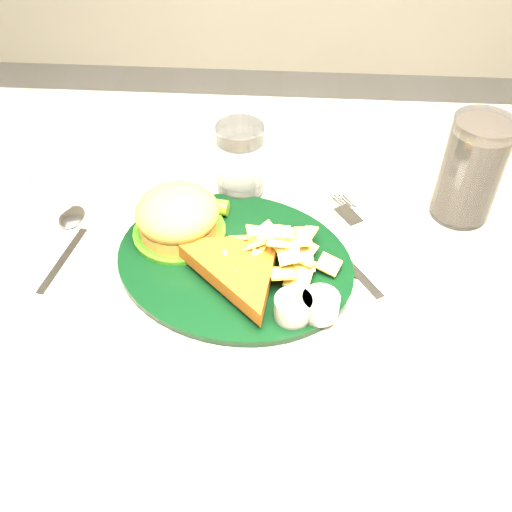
{
  "coord_description": "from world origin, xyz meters",
  "views": [
    {
      "loc": [
        0.04,
        -0.51,
        1.25
      ],
      "look_at": [
        0.01,
        -0.05,
        0.8
      ],
      "focal_mm": 40.0,
      "sensor_mm": 36.0,
      "label": 1
    }
  ],
  "objects_px": {
    "cola_glass": "(471,170)",
    "fork_napkin": "(346,257)",
    "table": "(251,411)",
    "water_glass": "(240,160)",
    "dinner_plate": "(234,244)"
  },
  "relations": [
    {
      "from": "dinner_plate",
      "to": "fork_napkin",
      "type": "relative_size",
      "value": 1.68
    },
    {
      "from": "water_glass",
      "to": "fork_napkin",
      "type": "distance_m",
      "value": 0.2
    },
    {
      "from": "water_glass",
      "to": "cola_glass",
      "type": "relative_size",
      "value": 0.73
    },
    {
      "from": "table",
      "to": "dinner_plate",
      "type": "distance_m",
      "value": 0.41
    },
    {
      "from": "table",
      "to": "cola_glass",
      "type": "bearing_deg",
      "value": 20.24
    },
    {
      "from": "table",
      "to": "fork_napkin",
      "type": "relative_size",
      "value": 6.76
    },
    {
      "from": "table",
      "to": "fork_napkin",
      "type": "bearing_deg",
      "value": -0.4
    },
    {
      "from": "water_glass",
      "to": "cola_glass",
      "type": "distance_m",
      "value": 0.3
    },
    {
      "from": "table",
      "to": "cola_glass",
      "type": "relative_size",
      "value": 8.4
    },
    {
      "from": "table",
      "to": "fork_napkin",
      "type": "height_order",
      "value": "fork_napkin"
    },
    {
      "from": "water_glass",
      "to": "cola_glass",
      "type": "xyz_separation_m",
      "value": [
        0.3,
        -0.03,
        0.02
      ]
    },
    {
      "from": "cola_glass",
      "to": "fork_napkin",
      "type": "bearing_deg",
      "value": -146.65
    },
    {
      "from": "water_glass",
      "to": "fork_napkin",
      "type": "height_order",
      "value": "water_glass"
    },
    {
      "from": "table",
      "to": "cola_glass",
      "type": "distance_m",
      "value": 0.53
    },
    {
      "from": "water_glass",
      "to": "cola_glass",
      "type": "bearing_deg",
      "value": -5.6
    }
  ]
}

